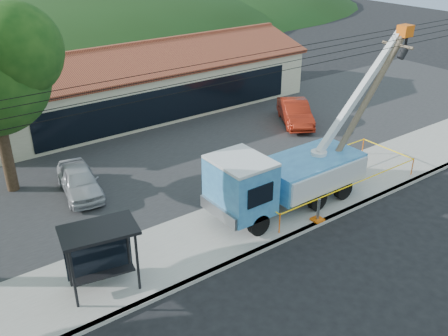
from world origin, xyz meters
name	(u,v)px	position (x,y,z in m)	size (l,w,h in m)	color
ground	(306,274)	(0.00, 0.00, 0.00)	(120.00, 120.00, 0.00)	black
curb	(269,246)	(0.00, 2.10, 0.07)	(60.00, 0.25, 0.15)	#9B9891
sidewalk	(241,225)	(0.00, 4.00, 0.07)	(60.00, 4.00, 0.15)	#9B9891
parking_lot	(151,161)	(0.00, 12.00, 0.05)	(60.00, 12.00, 0.10)	#28282B
strip_mall	(145,82)	(4.00, 19.98, 1.88)	(22.50, 8.53, 4.67)	beige
hill_center	(58,24)	(10.00, 55.00, 0.00)	(89.60, 64.00, 32.00)	#1C3613
hill_east	(190,10)	(30.00, 55.00, 0.00)	(72.80, 52.00, 26.00)	#1C3613
utility_truck	(284,175)	(2.42, 4.03, 1.74)	(10.91, 4.08, 7.36)	black
leaning_pole	(364,106)	(7.03, 3.80, 4.07)	(5.49, 1.67, 7.28)	brown
bus_shelter	(99,243)	(-6.38, 3.70, 1.95)	(2.79, 2.01, 2.46)	black
caution_tape	(328,175)	(5.38, 4.09, 0.84)	(9.08, 3.24, 0.94)	orange
car_silver	(81,195)	(-4.50, 10.67, 0.00)	(1.63, 4.06, 1.38)	#B1B2B9
car_red	(294,125)	(10.15, 11.42, 0.00)	(1.57, 4.51, 1.49)	maroon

